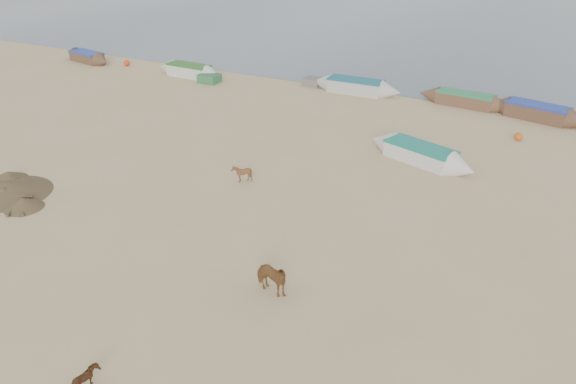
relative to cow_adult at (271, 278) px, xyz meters
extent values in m
plane|color=tan|center=(-2.00, 1.01, -0.59)|extent=(140.00, 140.00, 0.00)
imported|color=brown|center=(0.00, 0.00, 0.00)|extent=(1.49, 0.88, 1.18)
imported|color=brown|center=(-5.30, 6.74, -0.17)|extent=(0.81, 0.73, 0.84)
imported|color=#53301B|center=(-2.17, -5.85, -0.23)|extent=(0.83, 0.88, 0.72)
cone|color=brown|center=(-13.78, 0.95, -0.33)|extent=(3.87, 3.87, 0.52)
cube|color=#306C41|center=(-16.22, 19.91, -0.29)|extent=(1.40, 1.20, 0.60)
sphere|color=#D55714|center=(5.24, 18.13, -0.37)|extent=(0.44, 0.44, 0.44)
cube|color=slate|center=(-9.22, 22.60, -0.31)|extent=(1.20, 1.10, 0.56)
sphere|color=red|center=(-24.90, 20.84, -0.35)|extent=(0.48, 0.48, 0.48)
camera|label=1|loc=(7.37, -12.90, 10.54)|focal=35.00mm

